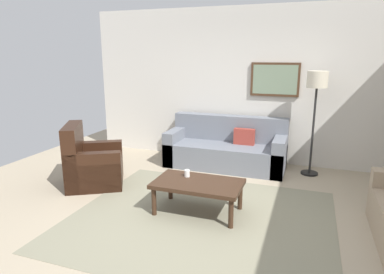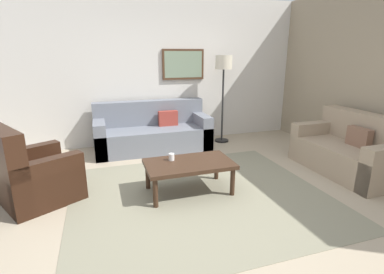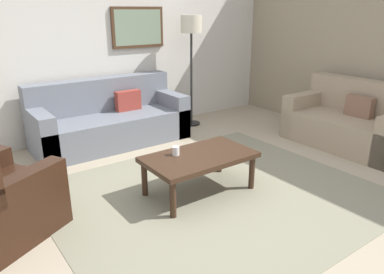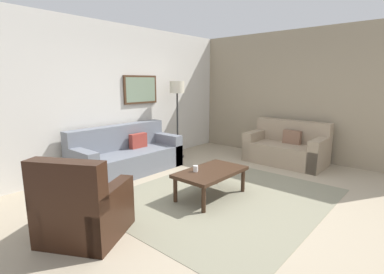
{
  "view_description": "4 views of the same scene",
  "coord_description": "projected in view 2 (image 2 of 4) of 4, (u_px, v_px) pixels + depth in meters",
  "views": [
    {
      "loc": [
        1.16,
        -3.59,
        1.96
      ],
      "look_at": [
        -0.29,
        0.49,
        0.9
      ],
      "focal_mm": 31.45,
      "sensor_mm": 36.0,
      "label": 1
    },
    {
      "loc": [
        -1.12,
        -3.1,
        1.72
      ],
      "look_at": [
        -0.04,
        0.18,
        0.73
      ],
      "focal_mm": 26.94,
      "sensor_mm": 36.0,
      "label": 2
    },
    {
      "loc": [
        -2.15,
        -2.55,
        1.78
      ],
      "look_at": [
        -0.2,
        0.13,
        0.63
      ],
      "focal_mm": 34.33,
      "sensor_mm": 36.0,
      "label": 3
    },
    {
      "loc": [
        -3.34,
        -2.32,
        1.71
      ],
      "look_at": [
        -0.2,
        0.43,
        0.89
      ],
      "focal_mm": 26.84,
      "sensor_mm": 36.0,
      "label": 4
    }
  ],
  "objects": [
    {
      "name": "framed_artwork",
      "position": [
        183.0,
        64.0,
        5.67
      ],
      "size": [
        0.84,
        0.04,
        0.59
      ],
      "color": "#472D1C"
    },
    {
      "name": "armchair_leather",
      "position": [
        32.0,
        178.0,
        3.42
      ],
      "size": [
        1.09,
        1.09,
        0.95
      ],
      "color": "black",
      "rests_on": "ground_plane"
    },
    {
      "name": "couch_main",
      "position": [
        152.0,
        133.0,
        5.43
      ],
      "size": [
        2.08,
        0.86,
        0.88
      ],
      "color": "slate",
      "rests_on": "ground_plane"
    },
    {
      "name": "couch_loveseat",
      "position": [
        352.0,
        152.0,
        4.35
      ],
      "size": [
        0.87,
        1.58,
        0.88
      ],
      "color": "gray",
      "rests_on": "ground_plane"
    },
    {
      "name": "rear_partition",
      "position": [
        156.0,
        72.0,
        5.63
      ],
      "size": [
        6.0,
        0.12,
        2.8
      ],
      "primitive_type": "cube",
      "color": "silver",
      "rests_on": "ground_plane"
    },
    {
      "name": "coffee_table",
      "position": [
        189.0,
        166.0,
        3.65
      ],
      "size": [
        1.1,
        0.64,
        0.41
      ],
      "color": "#382316",
      "rests_on": "ground_plane"
    },
    {
      "name": "cup",
      "position": [
        172.0,
        157.0,
        3.69
      ],
      "size": [
        0.07,
        0.07,
        0.09
      ],
      "primitive_type": "cylinder",
      "color": "white",
      "rests_on": "coffee_table"
    },
    {
      "name": "ground_plane",
      "position": [
        200.0,
        196.0,
        3.64
      ],
      "size": [
        8.0,
        8.0,
        0.0
      ],
      "primitive_type": "plane",
      "color": "tan"
    },
    {
      "name": "area_rug",
      "position": [
        200.0,
        196.0,
        3.64
      ],
      "size": [
        3.13,
        2.72,
        0.01
      ],
      "primitive_type": "cube",
      "color": "gray",
      "rests_on": "ground_plane"
    },
    {
      "name": "lamp_standing",
      "position": [
        224.0,
        71.0,
        5.56
      ],
      "size": [
        0.32,
        0.32,
        1.71
      ],
      "color": "black",
      "rests_on": "ground_plane"
    }
  ]
}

